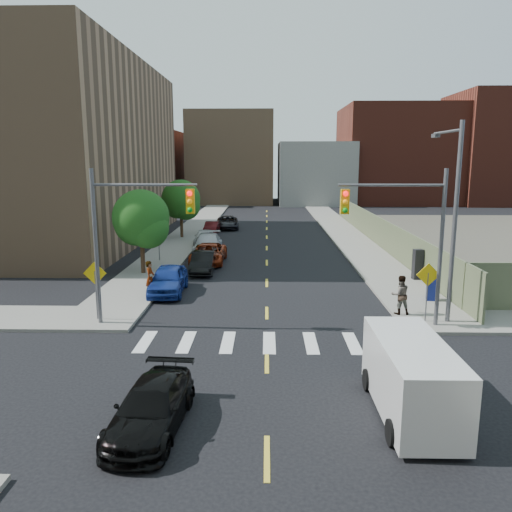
{
  "coord_description": "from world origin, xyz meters",
  "views": [
    {
      "loc": [
        -0.04,
        -15.33,
        7.39
      ],
      "look_at": [
        -0.62,
        12.27,
        2.0
      ],
      "focal_mm": 35.0,
      "sensor_mm": 36.0,
      "label": 1
    }
  ],
  "objects_px": {
    "parked_car_white": "(204,237)",
    "pedestrian_east": "(400,295)",
    "pedestrian_west": "(150,278)",
    "parked_car_red": "(208,254)",
    "black_sedan": "(151,407)",
    "parked_car_maroon": "(212,228)",
    "cargo_van": "(410,375)",
    "parked_car_silver": "(208,244)",
    "parked_car_grey": "(228,222)",
    "parked_car_black": "(203,262)",
    "payphone": "(418,264)",
    "parked_car_blue": "(168,280)",
    "mailbox": "(433,287)"
  },
  "relations": [
    {
      "from": "parked_car_black",
      "to": "parked_car_grey",
      "type": "distance_m",
      "value": 20.99
    },
    {
      "from": "parked_car_grey",
      "to": "pedestrian_west",
      "type": "relative_size",
      "value": 2.62
    },
    {
      "from": "parked_car_maroon",
      "to": "parked_car_blue",
      "type": "bearing_deg",
      "value": -88.43
    },
    {
      "from": "parked_car_white",
      "to": "cargo_van",
      "type": "bearing_deg",
      "value": -71.03
    },
    {
      "from": "pedestrian_west",
      "to": "pedestrian_east",
      "type": "bearing_deg",
      "value": -100.61
    },
    {
      "from": "parked_car_silver",
      "to": "parked_car_maroon",
      "type": "xyz_separation_m",
      "value": [
        -0.81,
        10.46,
        -0.16
      ]
    },
    {
      "from": "parked_car_black",
      "to": "parked_car_red",
      "type": "relative_size",
      "value": 0.82
    },
    {
      "from": "parked_car_grey",
      "to": "mailbox",
      "type": "height_order",
      "value": "mailbox"
    },
    {
      "from": "parked_car_red",
      "to": "black_sedan",
      "type": "relative_size",
      "value": 1.15
    },
    {
      "from": "parked_car_red",
      "to": "pedestrian_west",
      "type": "distance_m",
      "value": 9.28
    },
    {
      "from": "parked_car_grey",
      "to": "pedestrian_east",
      "type": "bearing_deg",
      "value": -76.13
    },
    {
      "from": "parked_car_blue",
      "to": "parked_car_grey",
      "type": "xyz_separation_m",
      "value": [
        1.3,
        26.22,
        -0.1
      ]
    },
    {
      "from": "parked_car_silver",
      "to": "pedestrian_east",
      "type": "height_order",
      "value": "pedestrian_east"
    },
    {
      "from": "parked_car_blue",
      "to": "parked_car_black",
      "type": "relative_size",
      "value": 1.1
    },
    {
      "from": "parked_car_blue",
      "to": "parked_car_white",
      "type": "xyz_separation_m",
      "value": [
        0.0,
        16.22,
        -0.13
      ]
    },
    {
      "from": "pedestrian_west",
      "to": "parked_car_white",
      "type": "bearing_deg",
      "value": 0.71
    },
    {
      "from": "pedestrian_west",
      "to": "parked_car_silver",
      "type": "bearing_deg",
      "value": -3.77
    },
    {
      "from": "pedestrian_east",
      "to": "mailbox",
      "type": "bearing_deg",
      "value": -139.6
    },
    {
      "from": "parked_car_white",
      "to": "pedestrian_west",
      "type": "xyz_separation_m",
      "value": [
        -0.8,
        -17.08,
        0.43
      ]
    },
    {
      "from": "parked_car_red",
      "to": "parked_car_maroon",
      "type": "relative_size",
      "value": 1.36
    },
    {
      "from": "cargo_van",
      "to": "pedestrian_east",
      "type": "xyz_separation_m",
      "value": [
        2.11,
        9.12,
        -0.09
      ]
    },
    {
      "from": "black_sedan",
      "to": "pedestrian_east",
      "type": "bearing_deg",
      "value": 51.33
    },
    {
      "from": "payphone",
      "to": "mailbox",
      "type": "bearing_deg",
      "value": -105.65
    },
    {
      "from": "parked_car_blue",
      "to": "parked_car_silver",
      "type": "bearing_deg",
      "value": 84.54
    },
    {
      "from": "payphone",
      "to": "pedestrian_east",
      "type": "height_order",
      "value": "pedestrian_east"
    },
    {
      "from": "cargo_van",
      "to": "mailbox",
      "type": "distance_m",
      "value": 12.34
    },
    {
      "from": "parked_car_red",
      "to": "black_sedan",
      "type": "bearing_deg",
      "value": -86.54
    },
    {
      "from": "cargo_van",
      "to": "pedestrian_west",
      "type": "height_order",
      "value": "cargo_van"
    },
    {
      "from": "pedestrian_west",
      "to": "parked_car_blue",
      "type": "bearing_deg",
      "value": -39.54
    },
    {
      "from": "parked_car_black",
      "to": "black_sedan",
      "type": "height_order",
      "value": "parked_car_black"
    },
    {
      "from": "black_sedan",
      "to": "cargo_van",
      "type": "bearing_deg",
      "value": 12.7
    },
    {
      "from": "payphone",
      "to": "parked_car_grey",
      "type": "bearing_deg",
      "value": 111.39
    },
    {
      "from": "parked_car_grey",
      "to": "parked_car_white",
      "type": "bearing_deg",
      "value": -102.69
    },
    {
      "from": "parked_car_black",
      "to": "parked_car_red",
      "type": "height_order",
      "value": "parked_car_red"
    },
    {
      "from": "black_sedan",
      "to": "cargo_van",
      "type": "distance_m",
      "value": 7.49
    },
    {
      "from": "parked_car_silver",
      "to": "cargo_van",
      "type": "relative_size",
      "value": 1.09
    },
    {
      "from": "pedestrian_west",
      "to": "mailbox",
      "type": "bearing_deg",
      "value": -89.51
    },
    {
      "from": "parked_car_white",
      "to": "pedestrian_east",
      "type": "xyz_separation_m",
      "value": [
        11.8,
        -20.22,
        0.43
      ]
    },
    {
      "from": "parked_car_white",
      "to": "pedestrian_west",
      "type": "height_order",
      "value": "pedestrian_west"
    },
    {
      "from": "parked_car_maroon",
      "to": "cargo_van",
      "type": "distance_m",
      "value": 36.84
    },
    {
      "from": "cargo_van",
      "to": "pedestrian_east",
      "type": "relative_size",
      "value": 2.62
    },
    {
      "from": "parked_car_black",
      "to": "parked_car_white",
      "type": "xyz_separation_m",
      "value": [
        -1.3,
        10.99,
        -0.03
      ]
    },
    {
      "from": "parked_car_white",
      "to": "parked_car_grey",
      "type": "relative_size",
      "value": 0.79
    },
    {
      "from": "black_sedan",
      "to": "pedestrian_west",
      "type": "bearing_deg",
      "value": 107.29
    },
    {
      "from": "parked_car_red",
      "to": "parked_car_maroon",
      "type": "xyz_separation_m",
      "value": [
        -1.29,
        14.24,
        -0.09
      ]
    },
    {
      "from": "parked_car_white",
      "to": "mailbox",
      "type": "height_order",
      "value": "mailbox"
    },
    {
      "from": "cargo_van",
      "to": "mailbox",
      "type": "bearing_deg",
      "value": 68.8
    },
    {
      "from": "parked_car_black",
      "to": "black_sedan",
      "type": "bearing_deg",
      "value": -88.23
    },
    {
      "from": "cargo_van",
      "to": "pedestrian_east",
      "type": "distance_m",
      "value": 9.36
    },
    {
      "from": "pedestrian_west",
      "to": "cargo_van",
      "type": "bearing_deg",
      "value": -136.06
    }
  ]
}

